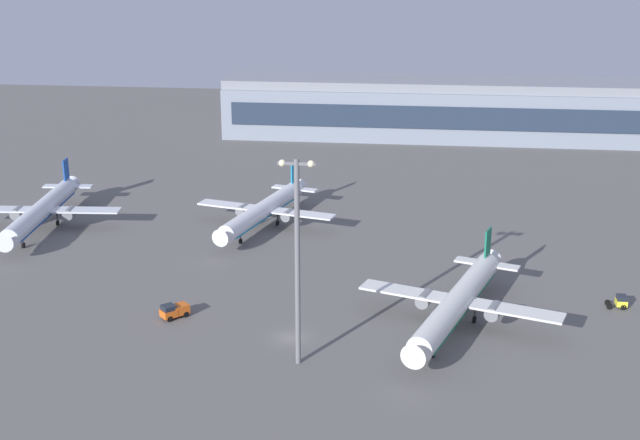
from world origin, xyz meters
The scene contains 8 objects.
ground_plane centered at (0.00, 0.00, 0.00)m, with size 416.00×416.00×0.00m, color #605E5B.
terminal_building centered at (38.24, 133.96, 8.09)m, with size 152.59×22.40×16.40m.
airplane_mid_apron centered at (23.59, 7.12, 3.77)m, with size 29.76×37.83×9.98m.
airplane_terminal_side centered at (-55.05, 42.55, 3.75)m, with size 30.16×38.71×9.92m.
airplane_far_stand centered at (-12.41, 48.50, 3.55)m, with size 28.31×36.08×9.39m.
maintenance_van centered at (-18.23, 4.73, 1.18)m, with size 4.34×4.28×2.25m.
pushback_tug centered at (48.56, 16.28, 1.07)m, with size 3.08×1.82×2.05m.
apron_light_east centered at (2.16, -7.32, 15.87)m, with size 4.80×0.90×28.00m.
Camera 1 is at (17.18, -109.96, 53.87)m, focal length 48.56 mm.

